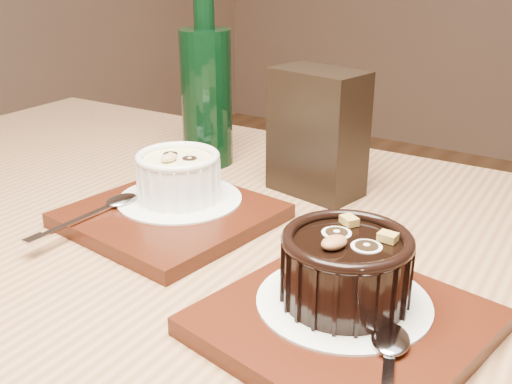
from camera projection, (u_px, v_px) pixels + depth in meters
table at (208, 358)px, 0.55m from camera, size 1.23×0.85×0.75m
tray_left at (171, 216)px, 0.61m from camera, size 0.20×0.20×0.01m
doily_left at (180, 199)px, 0.63m from camera, size 0.13×0.13×0.00m
ramekin_white at (178, 174)px, 0.62m from camera, size 0.09×0.09×0.05m
spoon_left at (95, 211)px, 0.59m from camera, size 0.03×0.13×0.01m
tray_right at (344, 323)px, 0.43m from camera, size 0.21×0.21×0.01m
doily_right at (344, 301)px, 0.44m from camera, size 0.13×0.13×0.00m
ramekin_dark at (346, 265)px, 0.43m from camera, size 0.10×0.10×0.06m
spoon_right at (388, 373)px, 0.36m from camera, size 0.07×0.13×0.01m
condiment_stand at (317, 133)px, 0.66m from camera, size 0.11×0.08×0.14m
green_bottle at (206, 92)px, 0.75m from camera, size 0.06×0.06×0.24m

